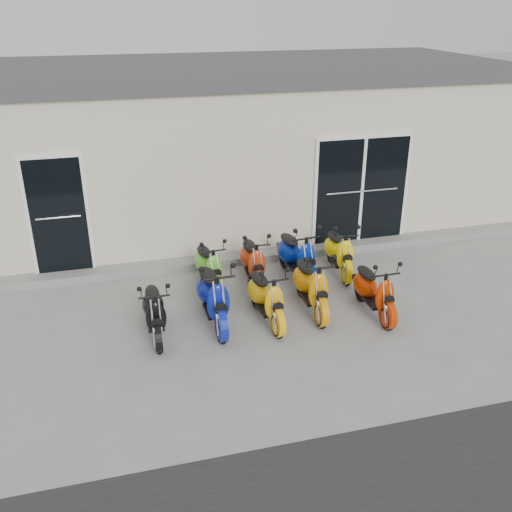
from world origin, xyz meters
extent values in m
plane|color=gray|center=(0.00, 0.00, 0.00)|extent=(80.00, 80.00, 0.00)
cube|color=beige|center=(0.00, 5.20, 1.60)|extent=(14.00, 6.00, 3.20)
cube|color=#3F3F42|center=(0.00, 5.20, 3.28)|extent=(14.20, 6.20, 0.16)
cube|color=gray|center=(0.00, 2.02, 0.07)|extent=(14.00, 0.40, 0.15)
cube|color=black|center=(-3.20, 2.17, 1.26)|extent=(1.07, 0.08, 2.22)
cube|color=black|center=(2.60, 2.17, 1.26)|extent=(2.02, 0.08, 2.22)
camera|label=1|loc=(-2.24, -7.85, 4.75)|focal=40.00mm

